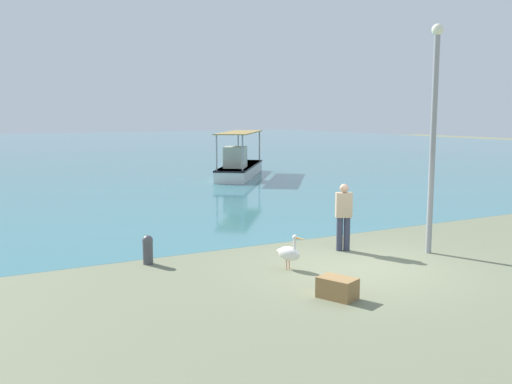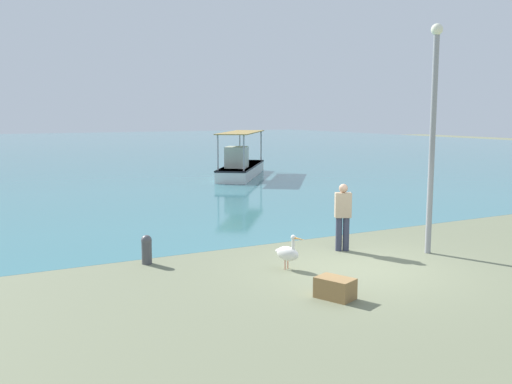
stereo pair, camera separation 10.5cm
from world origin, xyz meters
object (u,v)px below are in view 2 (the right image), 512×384
fishing_boat_far_right (241,166)px  pelican (288,253)px  mooring_bollard (147,248)px  fisherman_standing (343,215)px  lamp_post (433,126)px  cargo_crate (335,288)px

fishing_boat_far_right → pelican: fishing_boat_far_right is taller
fishing_boat_far_right → mooring_bollard: 17.96m
mooring_bollard → fisherman_standing: fisherman_standing is taller
lamp_post → pelican: bearing=175.0°
cargo_crate → lamp_post: bearing=23.5°
lamp_post → fishing_boat_far_right: bearing=78.7°
fisherman_standing → cargo_crate: (-2.35, -2.95, -0.71)m
pelican → fisherman_standing: bearing=21.8°
fishing_boat_far_right → fisherman_standing: bearing=-107.8°
fishing_boat_far_right → lamp_post: size_ratio=1.18×
fishing_boat_far_right → fisherman_standing: size_ratio=3.85×
fisherman_standing → cargo_crate: fisherman_standing is taller
pelican → fisherman_standing: (2.10, 0.84, 0.53)m
fishing_boat_far_right → cargo_crate: size_ratio=9.44×
fisherman_standing → cargo_crate: bearing=-128.5°
fishing_boat_far_right → mooring_bollard: bearing=-123.3°
fishing_boat_far_right → pelican: 18.42m
mooring_bollard → cargo_crate: bearing=-59.7°
cargo_crate → fishing_boat_far_right: bearing=68.5°
pelican → cargo_crate: bearing=-96.6°
fishing_boat_far_right → lamp_post: bearing=-101.3°
mooring_bollard → cargo_crate: size_ratio=0.97×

